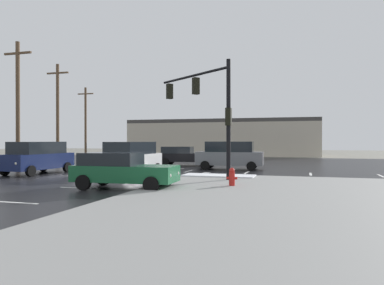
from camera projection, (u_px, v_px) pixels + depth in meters
The scene contains 15 objects.
ground_plane at pixel (161, 171), 26.19m from camera, with size 120.00×120.00×0.00m, color slate.
road_asphalt at pixel (161, 171), 26.19m from camera, with size 44.00×44.00×0.02m, color black.
snow_strip_curbside at pixel (219, 175), 20.94m from camera, with size 4.00×1.60×0.06m, color white.
lane_markings at pixel (171, 172), 24.53m from camera, with size 36.15×36.15×0.01m.
traffic_signal_mast at pixel (207, 101), 20.43m from camera, with size 5.15×4.21×6.13m.
fire_hydrant at pixel (232, 177), 16.51m from camera, with size 0.48×0.26×0.79m.
strip_building_background at pixel (223, 138), 53.65m from camera, with size 26.50×8.00×5.04m.
sedan_black at pixel (183, 156), 31.43m from camera, with size 4.65×2.32×1.58m.
suv_navy at pixel (38, 157), 23.61m from camera, with size 2.38×4.92×2.03m.
suv_grey at pixel (230, 155), 27.18m from camera, with size 4.92×2.37×2.03m.
suv_white at pixel (131, 158), 22.72m from camera, with size 2.43×4.94×2.03m.
sedan_green at pixel (122, 170), 16.41m from camera, with size 4.60×2.17×1.58m.
utility_pole_mid at pixel (18, 103), 25.87m from camera, with size 2.20×0.28×8.97m.
utility_pole_far at pixel (58, 112), 33.71m from camera, with size 2.20×0.28×9.01m.
utility_pole_distant at pixel (86, 121), 47.46m from camera, with size 2.20×0.28×8.84m.
Camera 1 is at (9.49, -24.49, 2.16)m, focal length 34.96 mm.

